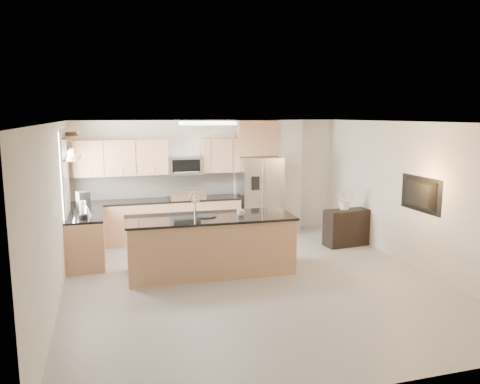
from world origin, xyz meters
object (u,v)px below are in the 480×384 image
object	(u,v)px
island	(210,244)
kettle	(87,210)
cup	(241,212)
bowl	(71,133)
television	(417,194)
microwave	(185,165)
refrigerator	(259,196)
coffee_maker	(83,202)
credenza	(347,228)
range	(187,218)
flower_vase	(345,194)
platter	(206,216)
blender	(83,212)

from	to	relation	value
island	kettle	xyz separation A→B (m)	(-2.05, 1.01, 0.52)
cup	bowl	size ratio (longest dim) A/B	0.35
bowl	television	distance (m)	6.35
microwave	kettle	bearing A→B (deg)	-145.42
refrigerator	coffee_maker	bearing A→B (deg)	-167.39
television	microwave	bearing A→B (deg)	47.25
credenza	coffee_maker	bearing A→B (deg)	168.65
range	island	world-z (taller)	island
flower_vase	television	distance (m)	1.83
kettle	television	bearing A→B (deg)	-18.47
platter	coffee_maker	xyz separation A→B (m)	(-2.05, 1.37, 0.10)
refrigerator	coffee_maker	world-z (taller)	refrigerator
television	credenza	bearing A→B (deg)	12.00
cup	flower_vase	xyz separation A→B (m)	(2.56, 0.98, 0.05)
microwave	flower_vase	size ratio (longest dim) A/B	1.15
coffee_maker	flower_vase	size ratio (longest dim) A/B	0.58
cup	blender	xyz separation A→B (m)	(-2.63, 0.72, 0.02)
range	microwave	world-z (taller)	microwave
range	flower_vase	xyz separation A→B (m)	(3.11, -1.35, 0.62)
credenza	coffee_maker	xyz separation A→B (m)	(-5.24, 0.52, 0.72)
refrigerator	platter	distance (m)	2.80
blender	kettle	xyz separation A→B (m)	(0.05, 0.34, -0.04)
range	refrigerator	world-z (taller)	refrigerator
television	range	bearing A→B (deg)	48.36
kettle	blender	bearing A→B (deg)	-98.40
kettle	television	size ratio (longest dim) A/B	0.21
credenza	blender	world-z (taller)	blender
island	cup	world-z (taller)	island
range	platter	distance (m)	2.32
microwave	kettle	size ratio (longest dim) A/B	3.30
coffee_maker	flower_vase	bearing A→B (deg)	-5.08
range	blender	bearing A→B (deg)	-142.19
kettle	television	xyz separation A→B (m)	(5.54, -1.85, 0.33)
island	flower_vase	world-z (taller)	flower_vase
credenza	blender	distance (m)	5.27
television	platter	bearing A→B (deg)	76.39
blender	microwave	bearing A→B (deg)	39.89
range	kettle	world-z (taller)	kettle
microwave	television	xyz separation A→B (m)	(3.51, -3.24, -0.28)
credenza	coffee_maker	world-z (taller)	coffee_maker
platter	blender	distance (m)	2.13
island	platter	size ratio (longest dim) A/B	8.32
credenza	bowl	size ratio (longest dim) A/B	2.52
blender	coffee_maker	world-z (taller)	coffee_maker
flower_vase	cup	bearing A→B (deg)	-159.01
range	kettle	bearing A→B (deg)	-147.87
kettle	coffee_maker	world-z (taller)	coffee_maker
refrigerator	coffee_maker	distance (m)	3.85
range	cup	bearing A→B (deg)	-76.69
platter	range	bearing A→B (deg)	88.91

